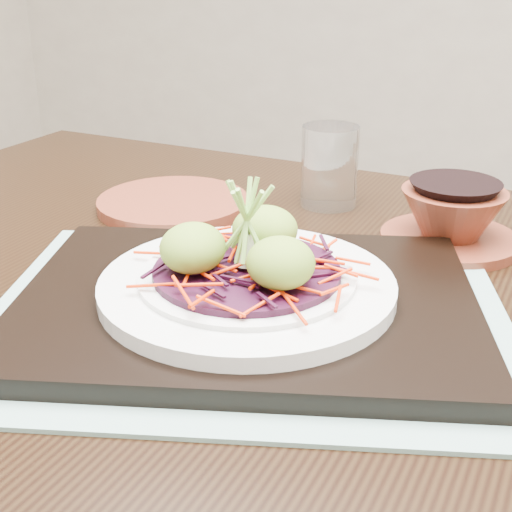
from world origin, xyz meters
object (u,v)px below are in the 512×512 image
at_px(white_plate, 247,285).
at_px(serving_tray, 247,303).
at_px(dining_table, 299,401).
at_px(terracotta_side_plate, 173,203).
at_px(terracotta_bowl_set, 451,221).
at_px(water_glass, 330,166).

bearing_deg(white_plate, serving_tray, 0.00).
xyz_separation_m(dining_table, terracotta_side_plate, (-0.24, 0.18, 0.11)).
bearing_deg(dining_table, terracotta_bowl_set, 66.17).
bearing_deg(serving_tray, dining_table, 29.00).
distance_m(white_plate, terracotta_bowl_set, 0.27).
height_order(dining_table, white_plate, white_plate).
relative_size(white_plate, terracotta_side_plate, 1.37).
xyz_separation_m(terracotta_side_plate, terracotta_bowl_set, (0.34, 0.01, 0.02)).
xyz_separation_m(water_glass, terracotta_bowl_set, (0.16, -0.08, -0.02)).
bearing_deg(dining_table, white_plate, -129.48).
xyz_separation_m(dining_table, serving_tray, (-0.04, -0.04, 0.12)).
bearing_deg(terracotta_side_plate, serving_tray, -48.33).
distance_m(serving_tray, terracotta_side_plate, 0.30).
distance_m(white_plate, terracotta_side_plate, 0.30).
bearing_deg(water_glass, serving_tray, -85.42).
bearing_deg(water_glass, terracotta_bowl_set, -25.13).
bearing_deg(dining_table, serving_tray, -129.48).
bearing_deg(terracotta_bowl_set, terracotta_side_plate, -177.80).
bearing_deg(terracotta_bowl_set, water_glass, 154.87).
relative_size(dining_table, serving_tray, 3.39).
relative_size(serving_tray, terracotta_bowl_set, 2.26).
distance_m(dining_table, terracotta_bowl_set, 0.26).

